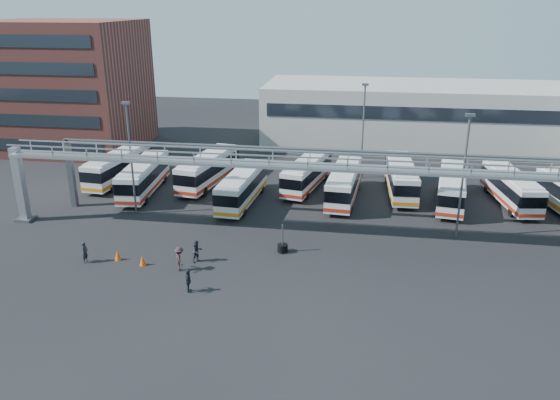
# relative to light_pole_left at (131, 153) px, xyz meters

# --- Properties ---
(ground) EXTENTS (140.00, 140.00, 0.00)m
(ground) POSITION_rel_light_pole_left_xyz_m (16.00, -8.00, -5.73)
(ground) COLOR black
(ground) RESTS_ON ground
(gantry) EXTENTS (51.40, 5.15, 7.10)m
(gantry) POSITION_rel_light_pole_left_xyz_m (16.00, -2.13, -0.22)
(gantry) COLOR gray
(gantry) RESTS_ON ground
(apartment_building) EXTENTS (18.00, 15.00, 16.00)m
(apartment_building) POSITION_rel_light_pole_left_xyz_m (-18.00, 22.00, 2.27)
(apartment_building) COLOR brown
(apartment_building) RESTS_ON ground
(warehouse) EXTENTS (42.00, 14.00, 8.00)m
(warehouse) POSITION_rel_light_pole_left_xyz_m (28.00, 30.00, -1.73)
(warehouse) COLOR #9E9E99
(warehouse) RESTS_ON ground
(light_pole_left) EXTENTS (0.70, 0.35, 10.21)m
(light_pole_left) POSITION_rel_light_pole_left_xyz_m (0.00, 0.00, 0.00)
(light_pole_left) COLOR #4C4F54
(light_pole_left) RESTS_ON ground
(light_pole_mid) EXTENTS (0.70, 0.35, 10.21)m
(light_pole_mid) POSITION_rel_light_pole_left_xyz_m (28.00, -1.00, 0.00)
(light_pole_mid) COLOR #4C4F54
(light_pole_mid) RESTS_ON ground
(light_pole_back) EXTENTS (0.70, 0.35, 10.21)m
(light_pole_back) POSITION_rel_light_pole_left_xyz_m (20.00, 14.00, 0.00)
(light_pole_back) COLOR #4C4F54
(light_pole_back) RESTS_ON ground
(bus_0) EXTENTS (3.52, 10.64, 3.17)m
(bus_0) POSITION_rel_light_pole_left_xyz_m (-5.44, 8.59, -3.97)
(bus_0) COLOR silver
(bus_0) RESTS_ON ground
(bus_1) EXTENTS (3.32, 10.70, 3.20)m
(bus_1) POSITION_rel_light_pole_left_xyz_m (-1.43, 5.63, -3.96)
(bus_1) COLOR silver
(bus_1) RESTS_ON ground
(bus_2) EXTENTS (4.22, 11.04, 3.27)m
(bus_2) POSITION_rel_light_pole_left_xyz_m (4.31, 9.00, -3.92)
(bus_2) COLOR silver
(bus_2) RESTS_ON ground
(bus_3) EXTENTS (3.05, 10.37, 3.11)m
(bus_3) POSITION_rel_light_pole_left_xyz_m (8.99, 4.16, -4.01)
(bus_3) COLOR silver
(bus_3) RESTS_ON ground
(bus_4) EXTENTS (4.35, 10.36, 3.06)m
(bus_4) POSITION_rel_light_pole_left_xyz_m (14.57, 9.50, -4.03)
(bus_4) COLOR silver
(bus_4) RESTS_ON ground
(bus_5) EXTENTS (3.21, 10.52, 3.15)m
(bus_5) POSITION_rel_light_pole_left_xyz_m (18.49, 6.59, -3.99)
(bus_5) COLOR silver
(bus_5) RESTS_ON ground
(bus_6) EXTENTS (2.92, 10.59, 3.19)m
(bus_6) POSITION_rel_light_pole_left_xyz_m (24.00, 9.30, -3.96)
(bus_6) COLOR silver
(bus_6) RESTS_ON ground
(bus_7) EXTENTS (3.89, 10.54, 3.13)m
(bus_7) POSITION_rel_light_pole_left_xyz_m (28.57, 6.97, -4.00)
(bus_7) COLOR silver
(bus_7) RESTS_ON ground
(bus_8) EXTENTS (3.74, 10.31, 3.06)m
(bus_8) POSITION_rel_light_pole_left_xyz_m (34.13, 7.85, -4.03)
(bus_8) COLOR silver
(bus_8) RESTS_ON ground
(pedestrian_a) EXTENTS (0.41, 0.61, 1.63)m
(pedestrian_a) POSITION_rel_light_pole_left_xyz_m (0.24, -9.92, -4.91)
(pedestrian_a) COLOR black
(pedestrian_a) RESTS_ON ground
(pedestrian_b) EXTENTS (1.02, 1.04, 1.69)m
(pedestrian_b) POSITION_rel_light_pole_left_xyz_m (8.40, -8.54, -4.88)
(pedestrian_b) COLOR #282230
(pedestrian_b) RESTS_ON ground
(pedestrian_c) EXTENTS (1.19, 1.35, 1.82)m
(pedestrian_c) POSITION_rel_light_pole_left_xyz_m (7.56, -10.08, -4.82)
(pedestrian_c) COLOR #322125
(pedestrian_c) RESTS_ON ground
(pedestrian_d) EXTENTS (0.55, 1.00, 1.61)m
(pedestrian_d) POSITION_rel_light_pole_left_xyz_m (9.14, -12.97, -4.92)
(pedestrian_d) COLOR black
(pedestrian_d) RESTS_ON ground
(cone_left) EXTENTS (0.55, 0.55, 0.78)m
(cone_left) POSITION_rel_light_pole_left_xyz_m (4.59, -9.73, -5.34)
(cone_left) COLOR #E4500C
(cone_left) RESTS_ON ground
(cone_right) EXTENTS (0.63, 0.63, 0.78)m
(cone_right) POSITION_rel_light_pole_left_xyz_m (2.42, -9.19, -5.34)
(cone_right) COLOR #E4500C
(cone_right) RESTS_ON ground
(tire_stack) EXTENTS (0.80, 0.80, 2.29)m
(tire_stack) POSITION_rel_light_pole_left_xyz_m (14.38, -5.92, -5.34)
(tire_stack) COLOR black
(tire_stack) RESTS_ON ground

